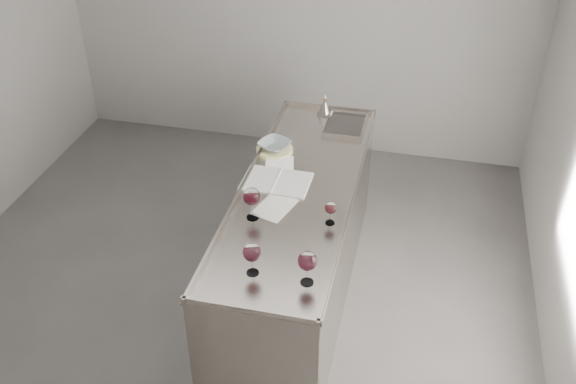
% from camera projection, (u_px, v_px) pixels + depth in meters
% --- Properties ---
extents(room_shell, '(4.54, 5.04, 2.84)m').
position_uv_depth(room_shell, '(209.00, 142.00, 3.91)').
color(room_shell, '#4E4B49').
rests_on(room_shell, ground).
extents(counter, '(0.77, 2.42, 0.97)m').
position_uv_depth(counter, '(298.00, 242.00, 4.58)').
color(counter, '#9B938B').
rests_on(counter, ground).
extents(wine_glass_left, '(0.11, 0.11, 0.22)m').
position_uv_depth(wine_glass_left, '(252.00, 197.00, 3.96)').
color(wine_glass_left, white).
rests_on(wine_glass_left, counter).
extents(wine_glass_middle, '(0.10, 0.10, 0.20)m').
position_uv_depth(wine_glass_middle, '(252.00, 253.00, 3.54)').
color(wine_glass_middle, white).
rests_on(wine_glass_middle, counter).
extents(wine_glass_right, '(0.11, 0.11, 0.21)m').
position_uv_depth(wine_glass_right, '(307.00, 262.00, 3.47)').
color(wine_glass_right, white).
rests_on(wine_glass_right, counter).
extents(wine_glass_small, '(0.08, 0.08, 0.16)m').
position_uv_depth(wine_glass_small, '(331.00, 209.00, 3.94)').
color(wine_glass_small, white).
rests_on(wine_glass_small, counter).
extents(notebook, '(0.46, 0.33, 0.02)m').
position_uv_depth(notebook, '(276.00, 181.00, 4.38)').
color(notebook, silver).
rests_on(notebook, counter).
extents(loose_paper_top, '(0.28, 0.34, 0.00)m').
position_uv_depth(loose_paper_top, '(275.00, 207.00, 4.14)').
color(loose_paper_top, silver).
rests_on(loose_paper_top, counter).
extents(loose_paper_under, '(0.26, 0.32, 0.00)m').
position_uv_depth(loose_paper_under, '(280.00, 167.00, 4.53)').
color(loose_paper_under, white).
rests_on(loose_paper_under, counter).
extents(trivet, '(0.28, 0.28, 0.02)m').
position_uv_depth(trivet, '(274.00, 150.00, 4.72)').
color(trivet, beige).
rests_on(trivet, counter).
extents(ceramic_bowl, '(0.30, 0.30, 0.05)m').
position_uv_depth(ceramic_bowl, '(274.00, 145.00, 4.70)').
color(ceramic_bowl, gray).
rests_on(ceramic_bowl, trivet).
extents(wine_funnel, '(0.13, 0.13, 0.19)m').
position_uv_depth(wine_funnel, '(325.00, 109.00, 5.16)').
color(wine_funnel, gray).
rests_on(wine_funnel, counter).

